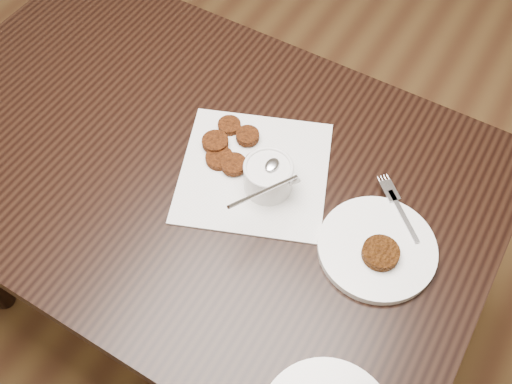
# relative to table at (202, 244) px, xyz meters

# --- Properties ---
(floor) EXTENTS (4.00, 4.00, 0.00)m
(floor) POSITION_rel_table_xyz_m (0.06, -0.07, -0.38)
(floor) COLOR brown
(floor) RESTS_ON ground
(table) EXTENTS (1.28, 0.82, 0.75)m
(table) POSITION_rel_table_xyz_m (0.00, 0.00, 0.00)
(table) COLOR black
(table) RESTS_ON floor
(napkin) EXTENTS (0.39, 0.39, 0.00)m
(napkin) POSITION_rel_table_xyz_m (0.14, 0.04, 0.38)
(napkin) COLOR silver
(napkin) RESTS_ON table
(sauce_ramekin) EXTENTS (0.17, 0.17, 0.13)m
(sauce_ramekin) POSITION_rel_table_xyz_m (0.18, 0.02, 0.45)
(sauce_ramekin) COLOR silver
(sauce_ramekin) RESTS_ON napkin
(patty_cluster) EXTENTS (0.23, 0.23, 0.02)m
(patty_cluster) POSITION_rel_table_xyz_m (0.07, 0.06, 0.39)
(patty_cluster) COLOR #6B2D0E
(patty_cluster) RESTS_ON napkin
(plate_with_patty) EXTENTS (0.31, 0.31, 0.03)m
(plate_with_patty) POSITION_rel_table_xyz_m (0.43, 0.00, 0.39)
(plate_with_patty) COLOR white
(plate_with_patty) RESTS_ON table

